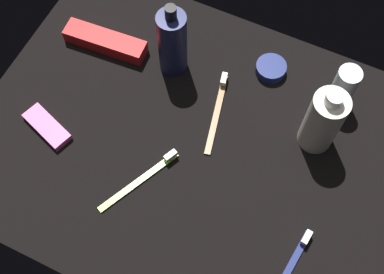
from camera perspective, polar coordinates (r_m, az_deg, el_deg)
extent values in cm
cube|color=black|center=(98.58, 0.00, -0.90)|extent=(84.00, 64.00, 1.20)
cylinder|color=#191E49|center=(100.48, -2.21, 10.50)|extent=(5.77, 5.77, 15.49)
cylinder|color=black|center=(93.23, -2.41, 13.79)|extent=(2.20, 2.20, 2.80)
cylinder|color=silver|center=(94.97, 14.50, 1.70)|extent=(6.63, 6.63, 14.57)
cylinder|color=silver|center=(87.84, 15.74, 4.18)|extent=(3.20, 3.20, 2.20)
cylinder|color=silver|center=(102.04, 16.67, 5.33)|extent=(4.52, 4.52, 10.47)
cube|color=#8CD133|center=(95.13, -6.00, -4.94)|extent=(8.95, 16.71, 0.90)
cube|color=white|center=(95.47, -2.44, -2.10)|extent=(2.13, 2.82, 1.20)
cube|color=brown|center=(100.57, 2.78, 2.66)|extent=(5.05, 17.84, 0.90)
cube|color=white|center=(103.40, 3.65, 6.51)|extent=(1.63, 2.78, 1.20)
cube|color=white|center=(92.57, 12.77, -10.97)|extent=(1.41, 2.71, 1.20)
cube|color=red|center=(109.76, -9.72, 10.54)|extent=(17.87, 5.65, 3.20)
cube|color=#E55999|center=(102.75, -16.01, 1.12)|extent=(11.14, 7.18, 1.50)
cylinder|color=navy|center=(106.34, 8.87, 7.63)|extent=(6.27, 6.27, 2.12)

